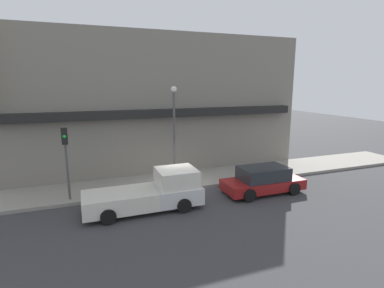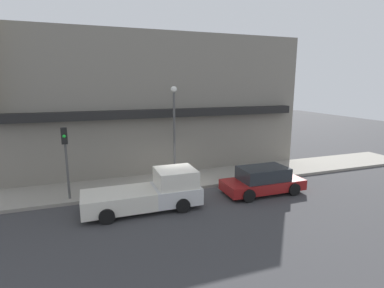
{
  "view_description": "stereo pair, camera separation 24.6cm",
  "coord_description": "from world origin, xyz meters",
  "px_view_note": "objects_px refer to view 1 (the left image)",
  "views": [
    {
      "loc": [
        -4.81,
        -14.95,
        5.91
      ],
      "look_at": [
        1.27,
        1.31,
        2.37
      ],
      "focal_mm": 28.0,
      "sensor_mm": 36.0,
      "label": 1
    },
    {
      "loc": [
        -4.57,
        -15.03,
        5.91
      ],
      "look_at": [
        1.27,
        1.31,
        2.37
      ],
      "focal_mm": 28.0,
      "sensor_mm": 36.0,
      "label": 2
    }
  ],
  "objects_px": {
    "pickup_truck": "(151,193)",
    "street_lamp": "(174,122)",
    "traffic_light": "(66,151)",
    "parked_car": "(263,180)",
    "fire_hydrant": "(164,181)"
  },
  "relations": [
    {
      "from": "pickup_truck",
      "to": "fire_hydrant",
      "type": "distance_m",
      "value": 2.57
    },
    {
      "from": "pickup_truck",
      "to": "traffic_light",
      "type": "relative_size",
      "value": 1.51
    },
    {
      "from": "fire_hydrant",
      "to": "street_lamp",
      "type": "relative_size",
      "value": 0.13
    },
    {
      "from": "pickup_truck",
      "to": "street_lamp",
      "type": "height_order",
      "value": "street_lamp"
    },
    {
      "from": "parked_car",
      "to": "traffic_light",
      "type": "xyz_separation_m",
      "value": [
        -9.9,
        2.12,
        1.98
      ]
    },
    {
      "from": "street_lamp",
      "to": "traffic_light",
      "type": "bearing_deg",
      "value": -168.09
    },
    {
      "from": "fire_hydrant",
      "to": "pickup_truck",
      "type": "bearing_deg",
      "value": -118.24
    },
    {
      "from": "pickup_truck",
      "to": "parked_car",
      "type": "xyz_separation_m",
      "value": [
        6.21,
        0.0,
        -0.09
      ]
    },
    {
      "from": "pickup_truck",
      "to": "street_lamp",
      "type": "bearing_deg",
      "value": 56.72
    },
    {
      "from": "parked_car",
      "to": "street_lamp",
      "type": "relative_size",
      "value": 0.8
    },
    {
      "from": "traffic_light",
      "to": "pickup_truck",
      "type": "bearing_deg",
      "value": -29.86
    },
    {
      "from": "pickup_truck",
      "to": "parked_car",
      "type": "bearing_deg",
      "value": -0.04
    },
    {
      "from": "pickup_truck",
      "to": "parked_car",
      "type": "relative_size",
      "value": 1.24
    },
    {
      "from": "pickup_truck",
      "to": "traffic_light",
      "type": "bearing_deg",
      "value": 150.1
    },
    {
      "from": "pickup_truck",
      "to": "street_lamp",
      "type": "relative_size",
      "value": 0.99
    }
  ]
}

